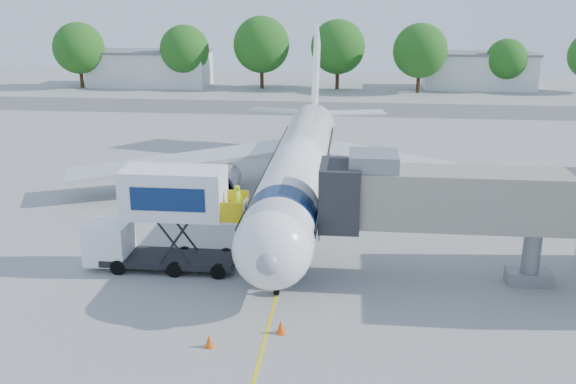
# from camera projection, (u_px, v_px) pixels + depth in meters

# --- Properties ---
(ground) EXTENTS (160.00, 160.00, 0.00)m
(ground) POSITION_uv_depth(u_px,v_px,m) (295.00, 226.00, 40.28)
(ground) COLOR gray
(ground) RESTS_ON ground
(guidance_line) EXTENTS (0.15, 70.00, 0.01)m
(guidance_line) POSITION_uv_depth(u_px,v_px,m) (295.00, 226.00, 40.27)
(guidance_line) COLOR yellow
(guidance_line) RESTS_ON ground
(taxiway_strip) EXTENTS (120.00, 10.00, 0.01)m
(taxiway_strip) POSITION_uv_depth(u_px,v_px,m) (326.00, 109.00, 80.12)
(taxiway_strip) COLOR #59595B
(taxiway_strip) RESTS_ON ground
(aircraft) EXTENTS (34.17, 37.73, 11.35)m
(aircraft) POSITION_uv_depth(u_px,v_px,m) (300.00, 164.00, 43.30)
(aircraft) COLOR white
(aircraft) RESTS_ON ground
(jet_bridge) EXTENTS (13.90, 3.20, 6.60)m
(jet_bridge) POSITION_uv_depth(u_px,v_px,m) (443.00, 199.00, 31.55)
(jet_bridge) COLOR gray
(jet_bridge) RESTS_ON ground
(catering_hiloader) EXTENTS (8.50, 2.44, 5.50)m
(catering_hiloader) POSITION_uv_depth(u_px,v_px,m) (163.00, 219.00, 33.41)
(catering_hiloader) COLOR black
(catering_hiloader) RESTS_ON ground
(ground_tug) EXTENTS (3.61, 2.70, 1.29)m
(ground_tug) POSITION_uv_depth(u_px,v_px,m) (311.00, 348.00, 25.29)
(ground_tug) COLOR white
(ground_tug) RESTS_ON ground
(safety_cone_a) EXTENTS (0.38, 0.38, 0.60)m
(safety_cone_a) POSITION_uv_depth(u_px,v_px,m) (209.00, 341.00, 26.56)
(safety_cone_a) COLOR #EE510C
(safety_cone_a) RESTS_ON ground
(safety_cone_b) EXTENTS (0.40, 0.40, 0.64)m
(safety_cone_b) POSITION_uv_depth(u_px,v_px,m) (281.00, 327.00, 27.63)
(safety_cone_b) COLOR #EE510C
(safety_cone_b) RESTS_ON ground
(outbuilding_left) EXTENTS (18.40, 8.40, 5.30)m
(outbuilding_left) POSITION_uv_depth(u_px,v_px,m) (150.00, 68.00, 99.11)
(outbuilding_left) COLOR silver
(outbuilding_left) RESTS_ON ground
(outbuilding_right) EXTENTS (16.40, 7.40, 5.30)m
(outbuilding_right) POSITION_uv_depth(u_px,v_px,m) (478.00, 70.00, 96.15)
(outbuilding_right) COLOR silver
(outbuilding_right) RESTS_ON ground
(tree_a) EXTENTS (7.59, 7.59, 9.68)m
(tree_a) POSITION_uv_depth(u_px,v_px,m) (79.00, 48.00, 95.67)
(tree_a) COLOR #382314
(tree_a) RESTS_ON ground
(tree_b) EXTENTS (7.32, 7.32, 9.33)m
(tree_b) POSITION_uv_depth(u_px,v_px,m) (185.00, 50.00, 95.44)
(tree_b) COLOR #382314
(tree_b) RESTS_ON ground
(tree_c) EXTENTS (8.32, 8.32, 10.61)m
(tree_c) POSITION_uv_depth(u_px,v_px,m) (261.00, 45.00, 94.86)
(tree_c) COLOR #382314
(tree_c) RESTS_ON ground
(tree_d) EXTENTS (7.98, 7.98, 10.17)m
(tree_d) POSITION_uv_depth(u_px,v_px,m) (338.00, 47.00, 94.25)
(tree_d) COLOR #382314
(tree_d) RESTS_ON ground
(tree_e) EXTENTS (7.69, 7.69, 9.81)m
(tree_e) POSITION_uv_depth(u_px,v_px,m) (420.00, 51.00, 90.82)
(tree_e) COLOR #382314
(tree_e) RESTS_ON ground
(tree_f) EXTENTS (5.91, 5.91, 7.53)m
(tree_f) POSITION_uv_depth(u_px,v_px,m) (507.00, 59.00, 92.92)
(tree_f) COLOR #382314
(tree_f) RESTS_ON ground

